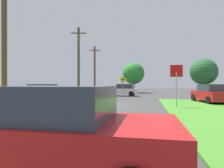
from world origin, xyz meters
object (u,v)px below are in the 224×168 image
stop_sign (176,77)px  utility_pole_far (95,70)px  pine_tree_center (204,72)px  utility_pole_mid (79,62)px  oak_tree_left (134,73)px  parked_car_near_building (44,92)px  car_behind_on_main_road (50,130)px  car_on_crossroad (212,94)px  car_approaching_junction (123,90)px  direction_sign (123,84)px  utility_pole_near (4,41)px

stop_sign → utility_pole_far: bearing=-56.0°
utility_pole_far → pine_tree_center: (17.89, 5.92, -0.17)m
stop_sign → utility_pole_mid: 13.25m
stop_sign → utility_pole_mid: bearing=-38.2°
oak_tree_left → pine_tree_center: (12.10, 0.13, 0.19)m
stop_sign → parked_car_near_building: size_ratio=0.67×
car_behind_on_main_road → pine_tree_center: size_ratio=0.75×
stop_sign → car_on_crossroad: (3.49, 3.92, -1.30)m
stop_sign → car_approaching_junction: stop_sign is taller
direction_sign → pine_tree_center: 17.96m
car_on_crossroad → car_approaching_junction: same height
stop_sign → car_approaching_junction: 13.10m
car_on_crossroad → utility_pole_near: bearing=107.2°
car_on_crossroad → stop_sign: bearing=128.8°
car_behind_on_main_road → oak_tree_left: bearing=91.7°
direction_sign → utility_pole_far: bearing=128.4°
oak_tree_left → pine_tree_center: size_ratio=0.92×
parked_car_near_building → oak_tree_left: oak_tree_left is taller
utility_pole_near → parked_car_near_building: bearing=100.5°
car_on_crossroad → utility_pole_mid: (-13.60, 4.35, 3.53)m
car_on_crossroad → parked_car_near_building: bearing=81.9°
pine_tree_center → oak_tree_left: bearing=-179.4°
parked_car_near_building → utility_pole_far: bearing=89.4°
car_approaching_junction → utility_pole_mid: utility_pole_mid is taller
car_on_crossroad → oak_tree_left: 19.52m
stop_sign → direction_sign: size_ratio=1.13×
car_behind_on_main_road → parked_car_near_building: 16.18m
parked_car_near_building → pine_tree_center: (19.65, 18.15, 2.94)m
stop_sign → car_on_crossroad: stop_sign is taller
utility_pole_far → oak_tree_left: bearing=45.0°
car_behind_on_main_road → utility_pole_near: bearing=134.6°
parked_car_near_building → utility_pole_mid: utility_pole_mid is taller
car_behind_on_main_road → utility_pole_near: 10.60m
stop_sign → parked_car_near_building: bearing=-15.4°
stop_sign → parked_car_near_building: stop_sign is taller
stop_sign → utility_pole_mid: utility_pole_mid is taller
utility_pole_mid → pine_tree_center: utility_pole_mid is taller
car_on_crossroad → car_behind_on_main_road: 16.05m
car_on_crossroad → oak_tree_left: (-7.89, 17.64, 2.75)m
car_behind_on_main_road → utility_pole_far: size_ratio=0.60×
car_on_crossroad → pine_tree_center: (4.21, 17.77, 2.94)m
stop_sign → utility_pole_far: 18.86m
utility_pole_mid → pine_tree_center: size_ratio=1.40×
car_approaching_junction → parked_car_near_building: 10.86m
car_behind_on_main_road → utility_pole_far: (-6.45, 26.18, 3.10)m
car_on_crossroad → car_behind_on_main_road: bearing=143.7°
car_approaching_junction → pine_tree_center: bearing=-139.4°
car_approaching_junction → car_behind_on_main_road: 22.43m
direction_sign → oak_tree_left: oak_tree_left is taller
car_on_crossroad → car_approaching_junction: 11.80m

